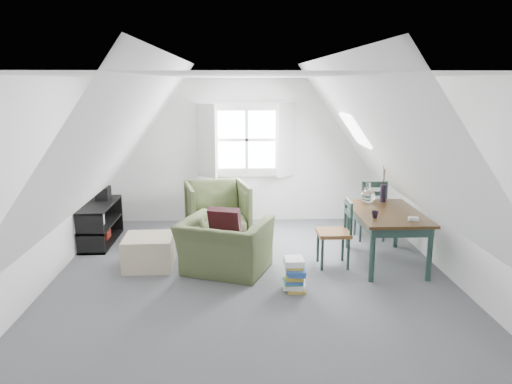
{
  "coord_description": "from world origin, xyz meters",
  "views": [
    {
      "loc": [
        -0.2,
        -5.92,
        2.43
      ],
      "look_at": [
        0.07,
        0.6,
        0.99
      ],
      "focal_mm": 35.0,
      "sensor_mm": 36.0,
      "label": 1
    }
  ],
  "objects_px": {
    "media_shelf": "(100,226)",
    "dining_chair_near": "(336,232)",
    "dining_table": "(387,218)",
    "magazine_stack": "(295,274)",
    "armchair_far": "(218,236)",
    "armchair_near": "(225,272)",
    "dining_chair_far": "(371,208)",
    "ottoman": "(149,252)"
  },
  "relations": [
    {
      "from": "media_shelf",
      "to": "dining_chair_near",
      "type": "bearing_deg",
      "value": -22.58
    },
    {
      "from": "dining_table",
      "to": "magazine_stack",
      "type": "distance_m",
      "value": 1.66
    },
    {
      "from": "armchair_far",
      "to": "armchair_near",
      "type": "bearing_deg",
      "value": -96.49
    },
    {
      "from": "dining_table",
      "to": "dining_chair_far",
      "type": "distance_m",
      "value": 1.07
    },
    {
      "from": "armchair_far",
      "to": "dining_table",
      "type": "relative_size",
      "value": 0.66
    },
    {
      "from": "armchair_near",
      "to": "dining_table",
      "type": "height_order",
      "value": "dining_table"
    },
    {
      "from": "armchair_near",
      "to": "media_shelf",
      "type": "xyz_separation_m",
      "value": [
        -1.94,
        1.28,
        0.28
      ]
    },
    {
      "from": "armchair_far",
      "to": "dining_table",
      "type": "xyz_separation_m",
      "value": [
        2.33,
        -1.33,
        0.63
      ]
    },
    {
      "from": "armchair_near",
      "to": "ottoman",
      "type": "bearing_deg",
      "value": 9.2
    },
    {
      "from": "dining_chair_far",
      "to": "magazine_stack",
      "type": "height_order",
      "value": "dining_chair_far"
    },
    {
      "from": "ottoman",
      "to": "magazine_stack",
      "type": "relative_size",
      "value": 1.63
    },
    {
      "from": "armchair_near",
      "to": "magazine_stack",
      "type": "height_order",
      "value": "magazine_stack"
    },
    {
      "from": "ottoman",
      "to": "media_shelf",
      "type": "bearing_deg",
      "value": 130.99
    },
    {
      "from": "media_shelf",
      "to": "armchair_near",
      "type": "bearing_deg",
      "value": -38.01
    },
    {
      "from": "dining_table",
      "to": "dining_chair_near",
      "type": "relative_size",
      "value": 1.6
    },
    {
      "from": "dining_chair_far",
      "to": "dining_chair_near",
      "type": "relative_size",
      "value": 1.06
    },
    {
      "from": "dining_table",
      "to": "dining_chair_far",
      "type": "bearing_deg",
      "value": 85.4
    },
    {
      "from": "ottoman",
      "to": "magazine_stack",
      "type": "bearing_deg",
      "value": -24.5
    },
    {
      "from": "dining_chair_near",
      "to": "magazine_stack",
      "type": "xyz_separation_m",
      "value": [
        -0.64,
        -0.79,
        -0.28
      ]
    },
    {
      "from": "dining_table",
      "to": "magazine_stack",
      "type": "xyz_separation_m",
      "value": [
        -1.34,
        -0.87,
        -0.44
      ]
    },
    {
      "from": "magazine_stack",
      "to": "armchair_near",
      "type": "bearing_deg",
      "value": 143.33
    },
    {
      "from": "ottoman",
      "to": "dining_table",
      "type": "distance_m",
      "value": 3.23
    },
    {
      "from": "armchair_near",
      "to": "armchair_far",
      "type": "relative_size",
      "value": 1.11
    },
    {
      "from": "dining_table",
      "to": "media_shelf",
      "type": "xyz_separation_m",
      "value": [
        -4.12,
        1.03,
        -0.35
      ]
    },
    {
      "from": "dining_chair_far",
      "to": "dining_table",
      "type": "bearing_deg",
      "value": 94.16
    },
    {
      "from": "armchair_near",
      "to": "magazine_stack",
      "type": "bearing_deg",
      "value": 164.9
    },
    {
      "from": "dining_table",
      "to": "magazine_stack",
      "type": "height_order",
      "value": "dining_table"
    },
    {
      "from": "ottoman",
      "to": "armchair_near",
      "type": "bearing_deg",
      "value": -12.37
    },
    {
      "from": "armchair_far",
      "to": "magazine_stack",
      "type": "distance_m",
      "value": 2.42
    },
    {
      "from": "dining_chair_far",
      "to": "armchair_far",
      "type": "bearing_deg",
      "value": 1.7
    },
    {
      "from": "armchair_far",
      "to": "dining_table",
      "type": "height_order",
      "value": "dining_table"
    },
    {
      "from": "media_shelf",
      "to": "armchair_far",
      "type": "bearing_deg",
      "value": 4.86
    },
    {
      "from": "dining_table",
      "to": "dining_chair_far",
      "type": "relative_size",
      "value": 1.51
    },
    {
      "from": "ottoman",
      "to": "dining_chair_near",
      "type": "xyz_separation_m",
      "value": [
        2.5,
        -0.06,
        0.26
      ]
    },
    {
      "from": "dining_chair_far",
      "to": "media_shelf",
      "type": "relative_size",
      "value": 0.8
    },
    {
      "from": "armchair_far",
      "to": "ottoman",
      "type": "height_order",
      "value": "armchair_far"
    },
    {
      "from": "armchair_far",
      "to": "dining_chair_near",
      "type": "bearing_deg",
      "value": -52.7
    },
    {
      "from": "armchair_far",
      "to": "dining_chair_far",
      "type": "height_order",
      "value": "dining_chair_far"
    },
    {
      "from": "magazine_stack",
      "to": "media_shelf",
      "type": "bearing_deg",
      "value": 145.6
    },
    {
      "from": "armchair_far",
      "to": "dining_chair_far",
      "type": "relative_size",
      "value": 1.01
    },
    {
      "from": "armchair_near",
      "to": "dining_chair_near",
      "type": "height_order",
      "value": "dining_chair_near"
    },
    {
      "from": "armchair_far",
      "to": "media_shelf",
      "type": "height_order",
      "value": "media_shelf"
    }
  ]
}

